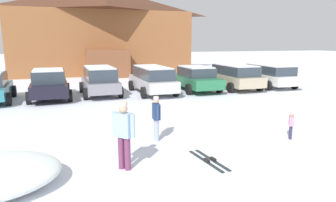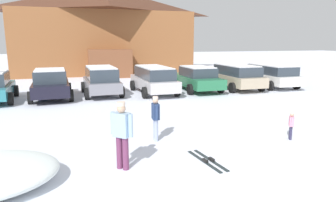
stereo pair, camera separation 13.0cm
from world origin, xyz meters
TOP-DOWN VIEW (x-y plane):
  - ski_lodge at (-0.35, 28.02)m, footprint 16.88×11.68m
  - parked_black_sedan at (-4.76, 13.59)m, footprint 2.28×4.37m
  - parked_grey_wagon at (-2.05, 13.86)m, footprint 2.19×4.16m
  - parked_silver_wagon at (0.97, 13.43)m, footprint 2.19×4.74m
  - parked_green_coupe at (3.84, 13.68)m, footprint 2.22×4.78m
  - parked_beige_suv at (6.53, 13.42)m, footprint 2.31×4.51m
  - parked_white_suv at (9.25, 13.48)m, footprint 2.31×4.65m
  - skier_adult_in_blue_parka at (-2.63, 3.21)m, footprint 0.47×0.47m
  - skier_child_in_pink_snowsuit at (2.80, 3.79)m, footprint 0.22×0.29m
  - skier_teen_in_navy_coat at (-1.29, 5.01)m, footprint 0.23×0.52m
  - pair_of_skis at (-0.46, 2.99)m, footprint 0.48×1.59m

SIDE VIEW (x-z plane):
  - pair_of_skis at x=-0.46m, z-range -0.02..0.06m
  - skier_child_in_pink_snowsuit at x=2.80m, z-range 0.06..0.95m
  - parked_green_coupe at x=3.84m, z-range 0.02..1.56m
  - skier_teen_in_navy_coat at x=-1.29m, z-range 0.09..1.50m
  - parked_black_sedan at x=-4.76m, z-range 0.01..1.62m
  - parked_white_suv at x=9.25m, z-range 0.08..1.60m
  - parked_beige_suv at x=6.53m, z-range 0.07..1.66m
  - parked_silver_wagon at x=0.97m, z-range 0.07..1.68m
  - parked_grey_wagon at x=-2.05m, z-range 0.06..1.71m
  - skier_adult_in_blue_parka at x=-2.63m, z-range 0.11..1.78m
  - ski_lodge at x=-0.35m, z-range 0.05..8.50m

